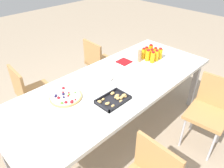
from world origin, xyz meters
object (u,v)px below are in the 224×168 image
(cardboard_tube, at_px, (140,56))
(juice_bottle_0, at_px, (151,50))
(party_table, at_px, (115,86))
(chair_near_left, at_px, (99,61))
(chair_near_right, at_px, (31,91))
(plate_stack, at_px, (104,78))
(juice_bottle_2, at_px, (143,54))
(napkin_stack, at_px, (124,62))
(chair_far_left, at_px, (210,108))
(fruit_pizza, at_px, (66,97))
(juice_bottle_6, at_px, (160,54))
(juice_bottle_1, at_px, (146,52))
(juice_bottle_3, at_px, (155,52))
(juice_bottle_5, at_px, (148,55))
(snack_tray, at_px, (113,100))
(juice_bottle_7, at_px, (156,56))
(juice_bottle_8, at_px, (153,57))
(juice_bottle_4, at_px, (152,54))

(cardboard_tube, bearing_deg, juice_bottle_0, -176.45)
(party_table, height_order, chair_near_left, chair_near_left)
(chair_near_right, height_order, plate_stack, chair_near_right)
(juice_bottle_2, relative_size, napkin_stack, 0.95)
(chair_near_left, height_order, plate_stack, chair_near_left)
(chair_far_left, xyz_separation_m, fruit_pizza, (1.14, -0.98, 0.24))
(chair_far_left, height_order, fruit_pizza, chair_far_left)
(juice_bottle_6, distance_m, cardboard_tube, 0.28)
(juice_bottle_1, relative_size, napkin_stack, 0.90)
(juice_bottle_3, bearing_deg, cardboard_tube, -14.48)
(chair_near_right, xyz_separation_m, juice_bottle_1, (-1.32, 0.67, 0.29))
(juice_bottle_6, bearing_deg, party_table, -1.17)
(juice_bottle_3, height_order, juice_bottle_5, juice_bottle_5)
(juice_bottle_6, relative_size, fruit_pizza, 0.47)
(juice_bottle_1, xyz_separation_m, juice_bottle_5, (0.08, 0.08, 0.01))
(party_table, xyz_separation_m, napkin_stack, (-0.41, -0.24, 0.06))
(juice_bottle_5, relative_size, fruit_pizza, 0.48)
(chair_near_right, bearing_deg, juice_bottle_0, 68.07)
(snack_tray, bearing_deg, chair_near_left, -125.92)
(juice_bottle_5, relative_size, juice_bottle_7, 1.01)
(juice_bottle_7, xyz_separation_m, plate_stack, (0.76, -0.15, -0.06))
(juice_bottle_1, bearing_deg, chair_far_left, 82.91)
(juice_bottle_8, bearing_deg, juice_bottle_4, -136.92)
(juice_bottle_8, bearing_deg, chair_far_left, 86.91)
(juice_bottle_0, height_order, juice_bottle_3, juice_bottle_0)
(napkin_stack, bearing_deg, snack_tray, 34.75)
(chair_near_right, xyz_separation_m, juice_bottle_8, (-1.25, 0.83, 0.30))
(juice_bottle_1, distance_m, juice_bottle_7, 0.16)
(juice_bottle_1, xyz_separation_m, snack_tray, (0.97, 0.36, -0.05))
(chair_near_right, bearing_deg, juice_bottle_4, 64.12)
(juice_bottle_6, distance_m, fruit_pizza, 1.35)
(fruit_pizza, bearing_deg, juice_bottle_8, 172.58)
(juice_bottle_7, distance_m, napkin_stack, 0.41)
(juice_bottle_1, distance_m, fruit_pizza, 1.26)
(snack_tray, distance_m, napkin_stack, 0.79)
(juice_bottle_6, xyz_separation_m, fruit_pizza, (1.34, -0.16, -0.05))
(chair_far_left, distance_m, juice_bottle_2, 1.02)
(juice_bottle_7, distance_m, plate_stack, 0.78)
(chair_near_right, distance_m, chair_near_left, 1.09)
(juice_bottle_2, bearing_deg, juice_bottle_5, 83.07)
(juice_bottle_3, relative_size, juice_bottle_7, 0.90)
(plate_stack, height_order, cardboard_tube, cardboard_tube)
(chair_near_right, xyz_separation_m, snack_tray, (-0.35, 1.03, 0.24))
(juice_bottle_1, height_order, fruit_pizza, juice_bottle_1)
(party_table, distance_m, snack_tray, 0.33)
(chair_near_right, distance_m, napkin_stack, 1.18)
(juice_bottle_3, relative_size, plate_stack, 0.67)
(juice_bottle_0, bearing_deg, chair_far_left, 78.11)
(chair_near_right, xyz_separation_m, juice_bottle_0, (-1.41, 0.68, 0.30))
(chair_far_left, height_order, juice_bottle_1, juice_bottle_1)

